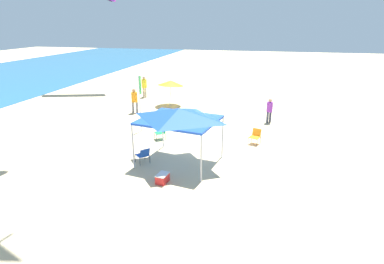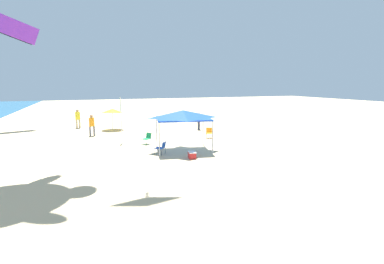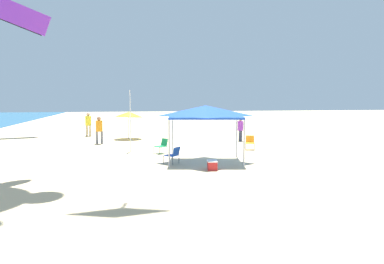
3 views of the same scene
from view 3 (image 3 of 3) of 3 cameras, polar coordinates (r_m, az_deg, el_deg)
name	(u,v)px [view 3 (image 3 of 3)]	position (r m, az deg, el deg)	size (l,w,h in m)	color
ground	(222,153)	(20.84, 4.77, -3.25)	(120.00, 120.00, 0.10)	#D6BC8C
canopy_tent	(206,112)	(17.53, 2.16, 3.17)	(3.45, 3.89, 2.72)	#B7B7BC
beach_umbrella	(129,114)	(27.59, -9.89, 2.75)	(2.12, 2.10, 2.16)	silver
folding_chair_right_of_tent	(162,145)	(20.20, -4.74, -2.03)	(0.77, 0.80, 0.82)	black
folding_chair_left_of_tent	(250,142)	(21.89, 9.10, -1.50)	(0.76, 0.69, 0.82)	black
folding_chair_near_cooler	(173,154)	(16.90, -2.96, -3.48)	(0.80, 0.81, 0.82)	black
cooler_box	(212,165)	(15.67, 3.20, -5.21)	(0.67, 0.50, 0.40)	red
banner_flag	(130,115)	(21.07, -9.69, 2.70)	(0.36, 0.06, 3.51)	silver
person_beachcomber	(240,127)	(25.93, 7.63, 0.73)	(0.40, 0.40, 1.67)	#33384C
person_near_umbrella	(88,122)	(30.04, -16.01, 1.47)	(0.45, 0.45, 1.91)	#C6B28C
person_by_tent	(99,128)	(24.95, -14.41, 0.65)	(0.44, 0.49, 1.84)	slate
kite_parafoil_purple	(12,13)	(34.02, -26.45, 16.44)	(1.49, 5.86, 3.53)	purple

